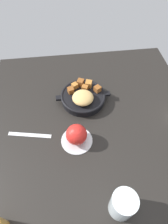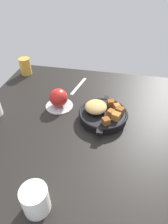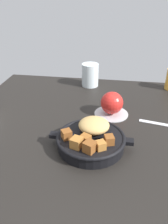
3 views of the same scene
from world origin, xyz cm
name	(u,v)px [view 1 (image 1 of 3)]	position (x,y,z in cm)	size (l,w,h in cm)	color
ground_plane	(93,119)	(0.00, 0.00, -1.20)	(92.39, 92.22, 2.40)	black
cast_iron_skillet	(83,97)	(3.28, -9.93, 2.88)	(24.84, 20.59, 7.67)	black
saucer_plate	(77,140)	(8.35, 10.72, 0.30)	(12.65, 12.65, 0.60)	#B7BABF
red_apple	(76,135)	(8.35, 10.72, 4.73)	(8.27, 8.27, 8.27)	red
butter_knife	(30,135)	(27.33, 5.82, 0.18)	(17.93, 1.60, 0.36)	silver
water_glass_tall	(123,204)	(-3.17, 37.22, 5.30)	(7.90, 7.90, 10.59)	silver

